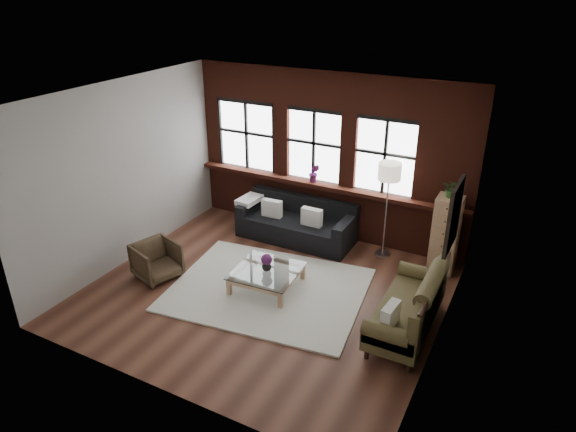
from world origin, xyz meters
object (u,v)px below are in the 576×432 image
at_px(dark_sofa, 296,220).
at_px(floor_lamp, 387,207).
at_px(armchair, 157,261).
at_px(coffee_table, 267,279).
at_px(vase, 267,266).
at_px(drawer_chest, 445,235).
at_px(vintage_settee, 407,302).

height_order(dark_sofa, floor_lamp, floor_lamp).
relative_size(armchair, coffee_table, 0.67).
bearing_deg(dark_sofa, coffee_table, -78.69).
relative_size(dark_sofa, vase, 13.64).
xyz_separation_m(armchair, drawer_chest, (4.26, 2.49, 0.38)).
xyz_separation_m(coffee_table, vase, (-0.00, -0.00, 0.25)).
relative_size(armchair, floor_lamp, 0.36).
bearing_deg(vase, dark_sofa, 101.31).
distance_m(vintage_settee, armchair, 4.21).
xyz_separation_m(coffee_table, drawer_chest, (2.43, 1.92, 0.53)).
height_order(dark_sofa, coffee_table, dark_sofa).
bearing_deg(coffee_table, armchair, -162.80).
bearing_deg(dark_sofa, floor_lamp, 6.33).
distance_m(dark_sofa, coffee_table, 1.83).
bearing_deg(vintage_settee, vase, 178.61).
relative_size(vintage_settee, vase, 11.49).
bearing_deg(vase, vintage_settee, -1.39).
height_order(drawer_chest, floor_lamp, floor_lamp).
bearing_deg(floor_lamp, dark_sofa, -173.67).
relative_size(armchair, vase, 4.21).
distance_m(dark_sofa, vase, 1.81).
height_order(coffee_table, vase, vase).
bearing_deg(dark_sofa, vintage_settee, -34.22).
bearing_deg(coffee_table, dark_sofa, 101.31).
xyz_separation_m(vase, floor_lamp, (1.35, 1.97, 0.55)).
relative_size(dark_sofa, armchair, 3.24).
relative_size(coffee_table, vase, 6.27).
distance_m(dark_sofa, vintage_settee, 3.27).
relative_size(vintage_settee, floor_lamp, 0.98).
height_order(vintage_settee, coffee_table, vintage_settee).
height_order(armchair, vase, armchair).
distance_m(dark_sofa, drawer_chest, 2.80).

